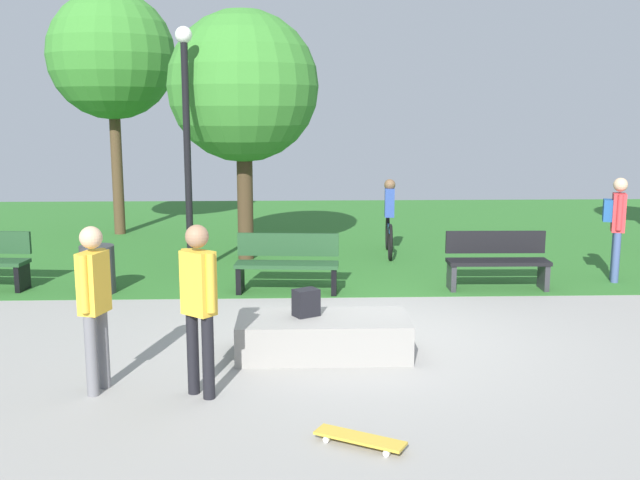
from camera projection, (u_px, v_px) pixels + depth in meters
name	position (u px, v px, depth m)	size (l,w,h in m)	color
ground_plane	(375.00, 337.00, 9.24)	(28.00, 28.00, 0.00)	gray
grass_lawn	(338.00, 232.00, 17.10)	(26.60, 12.03, 0.01)	#2D6B28
concrete_ledge	(323.00, 336.00, 8.56)	(2.00, 0.92, 0.45)	gray
backpack_on_ledge	(306.00, 303.00, 8.55)	(0.28, 0.20, 0.32)	black
skater_performing_trick	(199.00, 297.00, 7.18)	(0.37, 0.36, 1.74)	black
skater_watching	(94.00, 296.00, 7.30)	(0.28, 0.42, 1.70)	slate
skateboard_by_ledge	(360.00, 438.00, 6.26)	(0.79, 0.57, 0.08)	gold
park_bench_center_lawn	(497.00, 259.00, 11.67)	(1.61, 0.50, 0.91)	black
park_bench_far_left	(287.00, 262.00, 11.46)	(1.63, 0.60, 0.91)	#1E4223
tree_young_birch	(243.00, 87.00, 13.52)	(2.79, 2.79, 4.65)	#42301E
tree_tall_oak	(112.00, 56.00, 16.20)	(2.81, 2.81, 5.40)	#4C3823
lamp_post	(187.00, 127.00, 12.28)	(0.28, 0.28, 4.18)	black
trash_bin	(98.00, 269.00, 11.40)	(0.53, 0.53, 0.75)	#333338
pedestrian_with_backpack	(617.00, 219.00, 12.08)	(0.42, 0.41, 1.73)	#3F5184
cyclist_on_bicycle	(389.00, 223.00, 14.43)	(0.22, 1.82, 1.52)	black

